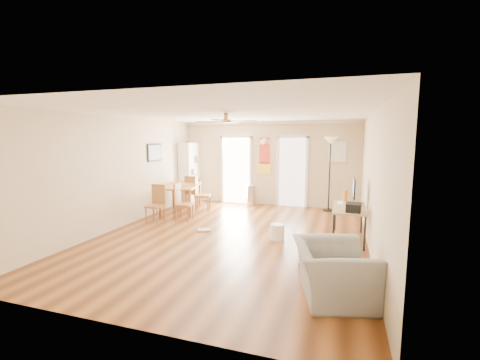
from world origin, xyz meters
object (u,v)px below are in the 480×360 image
(dining_chair_right_b, at_px, (184,202))
(wastebasket_a, at_px, (277,232))
(bookshelf, at_px, (190,173))
(trash_can, at_px, (251,195))
(armchair, at_px, (333,272))
(dining_table, at_px, (181,198))
(wastebasket_b, at_px, (306,254))
(dining_chair_near, at_px, (155,204))
(torchiere_lamp, at_px, (330,174))
(computer_desk, at_px, (348,224))
(dining_chair_far, at_px, (193,191))
(printer, at_px, (354,207))
(dining_chair_right_a, at_px, (203,193))

(dining_chair_right_b, xyz_separation_m, wastebasket_a, (2.58, -0.83, -0.31))
(bookshelf, xyz_separation_m, wastebasket_a, (3.52, -3.04, -0.80))
(trash_can, relative_size, armchair, 0.58)
(dining_table, xyz_separation_m, wastebasket_b, (3.83, -2.75, -0.23))
(dining_chair_near, xyz_separation_m, armchair, (4.36, -2.61, -0.11))
(dining_table, distance_m, dining_chair_right_b, 1.04)
(trash_can, bearing_deg, wastebasket_b, -62.69)
(trash_can, xyz_separation_m, wastebasket_b, (2.15, -4.16, -0.17))
(torchiere_lamp, bearing_deg, bookshelf, -179.44)
(bookshelf, xyz_separation_m, armchair, (4.69, -5.21, -0.61))
(computer_desk, height_order, wastebasket_a, computer_desk)
(dining_chair_far, distance_m, torchiere_lamp, 4.10)
(printer, bearing_deg, wastebasket_b, -119.48)
(torchiere_lamp, relative_size, wastebasket_b, 7.07)
(wastebasket_b, bearing_deg, torchiere_lamp, 87.50)
(wastebasket_b, bearing_deg, printer, 55.33)
(dining_chair_right_b, distance_m, torchiere_lamp, 4.18)
(wastebasket_a, bearing_deg, dining_chair_right_a, 142.76)
(dining_chair_right_b, distance_m, wastebasket_b, 3.79)
(dining_table, distance_m, armchair, 5.79)
(dining_chair_far, bearing_deg, computer_desk, 150.84)
(armchair, bearing_deg, printer, -22.83)
(bookshelf, xyz_separation_m, trash_can, (2.07, 0.07, -0.65))
(computer_desk, xyz_separation_m, wastebasket_a, (-1.40, -0.45, -0.18))
(armchair, bearing_deg, dining_chair_right_b, 36.23)
(wastebasket_b, bearing_deg, bookshelf, 135.91)
(dining_chair_near, height_order, dining_chair_far, dining_chair_far)
(dining_chair_right_b, relative_size, trash_can, 1.49)
(torchiere_lamp, bearing_deg, computer_desk, -78.95)
(dining_table, distance_m, dining_chair_near, 1.27)
(torchiere_lamp, height_order, computer_desk, torchiere_lamp)
(dining_chair_right_a, distance_m, armchair, 5.58)
(dining_chair_right_a, relative_size, dining_chair_near, 1.10)
(dining_chair_right_a, xyz_separation_m, dining_chair_near, (-0.61, -1.52, -0.04))
(printer, relative_size, wastebasket_a, 0.97)
(dining_chair_right_a, height_order, armchair, dining_chair_right_a)
(dining_chair_far, distance_m, armchair, 6.30)
(bookshelf, bearing_deg, dining_chair_right_b, -81.74)
(dining_table, height_order, dining_chair_near, dining_chair_near)
(dining_chair_near, xyz_separation_m, printer, (4.66, -0.38, 0.31))
(dining_table, height_order, printer, printer)
(torchiere_lamp, xyz_separation_m, computer_desk, (0.51, -2.63, -0.72))
(computer_desk, bearing_deg, wastebasket_b, -114.87)
(dining_table, height_order, dining_chair_right_b, dining_chair_right_b)
(dining_table, bearing_deg, computer_desk, -15.47)
(bookshelf, xyz_separation_m, torchiere_lamp, (4.40, 0.04, 0.09))
(trash_can, bearing_deg, armchair, -63.66)
(dining_chair_right_b, relative_size, armchair, 0.86)
(bookshelf, distance_m, armchair, 7.03)
(torchiere_lamp, bearing_deg, dining_chair_near, -147.00)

